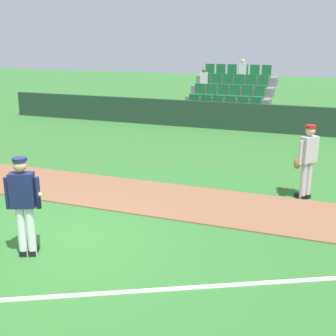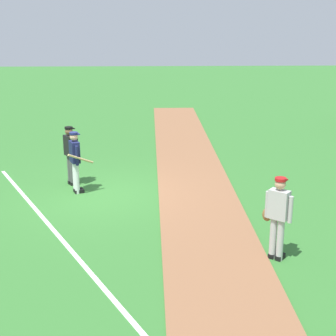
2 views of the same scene
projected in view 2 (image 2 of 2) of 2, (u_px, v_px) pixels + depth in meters
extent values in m
plane|color=#33702D|center=(97.00, 194.00, 14.01)|extent=(80.00, 80.00, 0.00)
cube|color=brown|center=(197.00, 193.00, 14.11)|extent=(28.00, 2.18, 0.03)
cube|color=white|center=(62.00, 240.00, 11.12)|extent=(10.68, 5.66, 0.01)
cylinder|color=white|center=(75.00, 177.00, 14.10)|extent=(0.14, 0.14, 0.90)
cylinder|color=white|center=(77.00, 178.00, 13.96)|extent=(0.14, 0.14, 0.90)
cube|color=black|center=(78.00, 190.00, 14.24)|extent=(0.21, 0.29, 0.10)
cube|color=black|center=(80.00, 191.00, 14.10)|extent=(0.21, 0.29, 0.10)
cube|color=#191E47|center=(75.00, 152.00, 13.82)|extent=(0.45, 0.36, 0.60)
cylinder|color=#191E47|center=(72.00, 151.00, 14.05)|extent=(0.09, 0.09, 0.55)
cylinder|color=#191E47|center=(77.00, 156.00, 13.62)|extent=(0.09, 0.09, 0.55)
sphere|color=tan|center=(74.00, 137.00, 13.69)|extent=(0.22, 0.22, 0.22)
cylinder|color=#191E4C|center=(74.00, 133.00, 13.67)|extent=(0.23, 0.23, 0.06)
cube|color=#191E4C|center=(77.00, 134.00, 13.71)|extent=(0.21, 0.18, 0.02)
cylinder|color=tan|center=(81.00, 159.00, 13.68)|extent=(0.56, 0.65, 0.41)
cylinder|color=#4C4C4C|center=(70.00, 169.00, 14.78)|extent=(0.14, 0.14, 0.90)
cylinder|color=#4C4C4C|center=(72.00, 171.00, 14.65)|extent=(0.14, 0.14, 0.90)
cube|color=black|center=(72.00, 182.00, 14.93)|extent=(0.24, 0.28, 0.10)
cube|color=black|center=(75.00, 183.00, 14.80)|extent=(0.24, 0.28, 0.10)
cube|color=black|center=(70.00, 146.00, 14.50)|extent=(0.45, 0.40, 0.60)
cylinder|color=black|center=(66.00, 146.00, 14.71)|extent=(0.09, 0.09, 0.55)
cylinder|color=black|center=(73.00, 149.00, 14.32)|extent=(0.09, 0.09, 0.55)
sphere|color=brown|center=(69.00, 131.00, 14.38)|extent=(0.22, 0.22, 0.22)
cylinder|color=black|center=(69.00, 128.00, 14.35)|extent=(0.23, 0.23, 0.06)
cube|color=black|center=(72.00, 128.00, 14.41)|extent=(0.22, 0.20, 0.02)
cube|color=black|center=(74.00, 145.00, 14.57)|extent=(0.41, 0.31, 0.56)
cylinder|color=#B2B2B2|center=(273.00, 238.00, 10.15)|extent=(0.14, 0.14, 0.90)
cylinder|color=#B2B2B2|center=(280.00, 240.00, 10.06)|extent=(0.14, 0.14, 0.90)
cube|color=black|center=(273.00, 255.00, 10.31)|extent=(0.28, 0.26, 0.10)
cube|color=black|center=(280.00, 257.00, 10.22)|extent=(0.28, 0.26, 0.10)
cube|color=#B2B2B2|center=(279.00, 205.00, 9.89)|extent=(0.42, 0.45, 0.60)
cylinder|color=#B2B2B2|center=(267.00, 204.00, 10.05)|extent=(0.09, 0.09, 0.55)
cylinder|color=#B2B2B2|center=(290.00, 210.00, 9.76)|extent=(0.09, 0.09, 0.55)
sphere|color=tan|center=(280.00, 184.00, 9.76)|extent=(0.22, 0.22, 0.22)
cylinder|color=#B21919|center=(281.00, 179.00, 9.74)|extent=(0.23, 0.23, 0.06)
cube|color=#B21919|center=(283.00, 179.00, 9.82)|extent=(0.21, 0.22, 0.02)
ellipsoid|color=brown|center=(267.00, 215.00, 10.17)|extent=(0.22, 0.23, 0.28)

